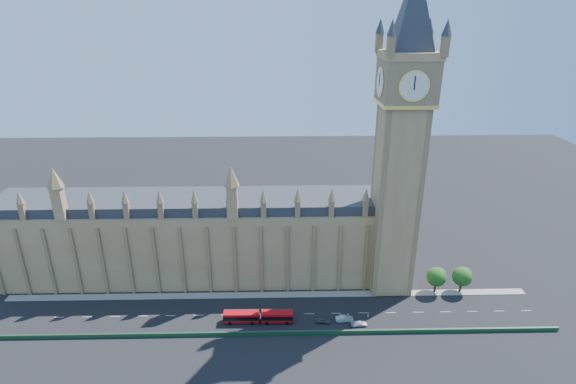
{
  "coord_description": "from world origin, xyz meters",
  "views": [
    {
      "loc": [
        3.47,
        -107.49,
        81.52
      ],
      "look_at": [
        6.14,
        10.0,
        34.18
      ],
      "focal_mm": 28.0,
      "sensor_mm": 36.0,
      "label": 1
    }
  ],
  "objects_px": {
    "car_grey": "(323,320)",
    "car_silver": "(345,319)",
    "car_white": "(359,324)",
    "red_bus": "(258,317)"
  },
  "relations": [
    {
      "from": "car_grey",
      "to": "car_white",
      "type": "distance_m",
      "value": 10.0
    },
    {
      "from": "car_silver",
      "to": "car_white",
      "type": "xyz_separation_m",
      "value": [
        3.81,
        -2.07,
        -0.15
      ]
    },
    {
      "from": "car_grey",
      "to": "car_silver",
      "type": "height_order",
      "value": "car_silver"
    },
    {
      "from": "red_bus",
      "to": "car_grey",
      "type": "bearing_deg",
      "value": -1.77
    },
    {
      "from": "red_bus",
      "to": "car_white",
      "type": "bearing_deg",
      "value": -3.97
    },
    {
      "from": "car_white",
      "to": "car_silver",
      "type": "bearing_deg",
      "value": 56.65
    },
    {
      "from": "car_grey",
      "to": "car_silver",
      "type": "relative_size",
      "value": 0.85
    },
    {
      "from": "car_silver",
      "to": "car_white",
      "type": "relative_size",
      "value": 1.07
    },
    {
      "from": "car_silver",
      "to": "car_white",
      "type": "distance_m",
      "value": 4.34
    },
    {
      "from": "red_bus",
      "to": "car_grey",
      "type": "xyz_separation_m",
      "value": [
        18.37,
        -0.78,
        -1.02
      ]
    }
  ]
}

